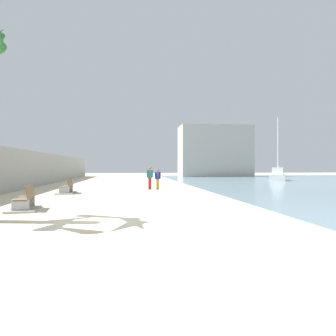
{
  "coord_description": "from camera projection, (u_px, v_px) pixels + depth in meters",
  "views": [
    {
      "loc": [
        0.69,
        -10.85,
        1.71
      ],
      "look_at": [
        3.14,
        10.82,
        1.62
      ],
      "focal_mm": 36.22,
      "sensor_mm": 36.0,
      "label": 1
    }
  ],
  "objects": [
    {
      "name": "ground_plane",
      "position": [
        122.0,
        187.0,
        28.6
      ],
      "size": [
        120.0,
        120.0,
        0.0
      ],
      "primitive_type": "plane",
      "color": "beige"
    },
    {
      "name": "seawall",
      "position": [
        29.0,
        169.0,
        27.75
      ],
      "size": [
        0.8,
        64.0,
        2.98
      ],
      "primitive_type": "cube",
      "color": "#9E9E99",
      "rests_on": "ground"
    },
    {
      "name": "bench_near",
      "position": [
        25.0,
        204.0,
        13.29
      ],
      "size": [
        1.36,
        2.22,
        0.98
      ],
      "color": "#9E9E99",
      "rests_on": "ground"
    },
    {
      "name": "bench_far",
      "position": [
        67.0,
        190.0,
        21.54
      ],
      "size": [
        1.13,
        2.12,
        0.98
      ],
      "color": "#9E9E99",
      "rests_on": "ground"
    },
    {
      "name": "person_walking",
      "position": [
        158.0,
        178.0,
        25.23
      ],
      "size": [
        0.42,
        0.38,
        1.55
      ],
      "color": "gold",
      "rests_on": "ground"
    },
    {
      "name": "person_standing",
      "position": [
        150.0,
        176.0,
        25.22
      ],
      "size": [
        0.49,
        0.3,
        1.71
      ],
      "color": "#B22D33",
      "rests_on": "ground"
    },
    {
      "name": "boat_nearest",
      "position": [
        278.0,
        175.0,
        40.75
      ],
      "size": [
        4.08,
        5.94,
        7.62
      ],
      "color": "white",
      "rests_on": "water_bay"
    },
    {
      "name": "harbor_building",
      "position": [
        215.0,
        151.0,
        58.11
      ],
      "size": [
        12.0,
        6.0,
        8.64
      ],
      "primitive_type": "cube",
      "color": "#ADAAA3",
      "rests_on": "ground"
    }
  ]
}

